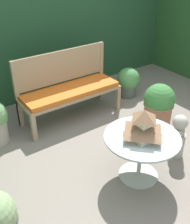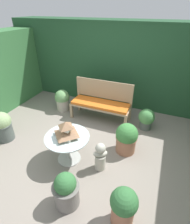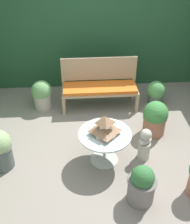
{
  "view_description": "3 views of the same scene",
  "coord_description": "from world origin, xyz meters",
  "px_view_note": "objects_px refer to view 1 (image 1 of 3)",
  "views": [
    {
      "loc": [
        -1.87,
        -1.92,
        2.21
      ],
      "look_at": [
        -0.15,
        0.5,
        0.45
      ],
      "focal_mm": 45.0,
      "sensor_mm": 36.0,
      "label": 1
    },
    {
      "loc": [
        1.23,
        -2.32,
        2.49
      ],
      "look_at": [
        0.04,
        0.59,
        0.58
      ],
      "focal_mm": 28.0,
      "sensor_mm": 36.0,
      "label": 2
    },
    {
      "loc": [
        -0.49,
        -3.45,
        3.17
      ],
      "look_at": [
        -0.23,
        0.34,
        0.48
      ],
      "focal_mm": 45.0,
      "sensor_mm": 36.0,
      "label": 3
    }
  ],
  "objects_px": {
    "potted_plant_bench_right": "(128,82)",
    "potted_plant_bench_left": "(159,105)",
    "garden_bench": "(71,93)",
    "pagoda_birdhouse": "(143,126)",
    "garden_bust": "(178,136)",
    "patio_table": "(141,145)"
  },
  "relations": [
    {
      "from": "potted_plant_bench_right",
      "to": "potted_plant_bench_left",
      "type": "bearing_deg",
      "value": -105.29
    },
    {
      "from": "patio_table",
      "to": "potted_plant_bench_left",
      "type": "distance_m",
      "value": 1.12
    },
    {
      "from": "patio_table",
      "to": "garden_bust",
      "type": "bearing_deg",
      "value": 1.54
    },
    {
      "from": "garden_bench",
      "to": "potted_plant_bench_right",
      "type": "distance_m",
      "value": 1.13
    },
    {
      "from": "garden_bust",
      "to": "potted_plant_bench_right",
      "type": "xyz_separation_m",
      "value": [
        0.56,
        1.52,
        -0.01
      ]
    },
    {
      "from": "pagoda_birdhouse",
      "to": "potted_plant_bench_left",
      "type": "xyz_separation_m",
      "value": [
        0.93,
        0.62,
        -0.35
      ]
    },
    {
      "from": "pagoda_birdhouse",
      "to": "garden_bust",
      "type": "distance_m",
      "value": 0.74
    },
    {
      "from": "patio_table",
      "to": "potted_plant_bench_right",
      "type": "relative_size",
      "value": 1.58
    },
    {
      "from": "pagoda_birdhouse",
      "to": "garden_bust",
      "type": "xyz_separation_m",
      "value": [
        0.62,
        0.02,
        -0.39
      ]
    },
    {
      "from": "pagoda_birdhouse",
      "to": "potted_plant_bench_left",
      "type": "height_order",
      "value": "pagoda_birdhouse"
    },
    {
      "from": "potted_plant_bench_left",
      "to": "potted_plant_bench_right",
      "type": "distance_m",
      "value": 0.95
    },
    {
      "from": "pagoda_birdhouse",
      "to": "potted_plant_bench_right",
      "type": "distance_m",
      "value": 1.98
    },
    {
      "from": "patio_table",
      "to": "pagoda_birdhouse",
      "type": "height_order",
      "value": "pagoda_birdhouse"
    },
    {
      "from": "garden_bench",
      "to": "potted_plant_bench_right",
      "type": "relative_size",
      "value": 2.92
    },
    {
      "from": "potted_plant_bench_right",
      "to": "garden_bust",
      "type": "bearing_deg",
      "value": -110.1
    },
    {
      "from": "garden_bench",
      "to": "pagoda_birdhouse",
      "type": "distance_m",
      "value": 1.53
    },
    {
      "from": "garden_bench",
      "to": "garden_bust",
      "type": "xyz_separation_m",
      "value": [
        0.57,
        -1.49,
        -0.12
      ]
    },
    {
      "from": "patio_table",
      "to": "potted_plant_bench_left",
      "type": "relative_size",
      "value": 1.27
    },
    {
      "from": "garden_bench",
      "to": "pagoda_birdhouse",
      "type": "xyz_separation_m",
      "value": [
        -0.05,
        -1.51,
        0.27
      ]
    },
    {
      "from": "garden_bust",
      "to": "potted_plant_bench_left",
      "type": "bearing_deg",
      "value": 30.08
    },
    {
      "from": "patio_table",
      "to": "potted_plant_bench_left",
      "type": "height_order",
      "value": "potted_plant_bench_left"
    },
    {
      "from": "patio_table",
      "to": "potted_plant_bench_left",
      "type": "xyz_separation_m",
      "value": [
        0.93,
        0.62,
        -0.11
      ]
    }
  ]
}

